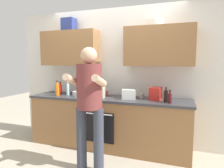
# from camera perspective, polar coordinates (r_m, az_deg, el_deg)

# --- Properties ---
(ground_plane) EXTENTS (12.00, 12.00, 0.00)m
(ground_plane) POSITION_cam_1_polar(r_m,az_deg,el_deg) (3.77, -1.22, -17.41)
(ground_plane) COLOR #B2A893
(back_wall_unit) EXTENTS (4.00, 0.38, 2.50)m
(back_wall_unit) POSITION_cam_1_polar(r_m,az_deg,el_deg) (3.71, 0.18, 5.94)
(back_wall_unit) COLOR silver
(back_wall_unit) RESTS_ON ground
(counter) EXTENTS (2.84, 0.67, 0.90)m
(counter) POSITION_cam_1_polar(r_m,az_deg,el_deg) (3.61, -1.24, -10.85)
(counter) COLOR olive
(counter) RESTS_ON ground
(person_standing) EXTENTS (0.49, 0.45, 1.71)m
(person_standing) POSITION_cam_1_polar(r_m,az_deg,el_deg) (2.72, -6.51, -4.38)
(person_standing) COLOR #383D4C
(person_standing) RESTS_ON ground
(bottle_wine) EXTENTS (0.06, 0.06, 0.20)m
(bottle_wine) POSITION_cam_1_polar(r_m,az_deg,el_deg) (3.12, 16.15, -3.81)
(bottle_wine) COLOR #471419
(bottle_wine) RESTS_ON counter
(bottle_soy) EXTENTS (0.07, 0.07, 0.23)m
(bottle_soy) POSITION_cam_1_polar(r_m,az_deg,el_deg) (3.19, 15.12, -3.31)
(bottle_soy) COLOR black
(bottle_soy) RESTS_ON counter
(bottle_hotsauce) EXTENTS (0.06, 0.06, 0.24)m
(bottle_hotsauce) POSITION_cam_1_polar(r_m,az_deg,el_deg) (3.97, -14.49, -1.37)
(bottle_hotsauce) COLOR red
(bottle_hotsauce) RESTS_ON counter
(bottle_water) EXTENTS (0.06, 0.06, 0.26)m
(bottle_water) POSITION_cam_1_polar(r_m,az_deg,el_deg) (3.83, -12.50, -1.53)
(bottle_water) COLOR silver
(bottle_water) RESTS_ON counter
(bottle_juice) EXTENTS (0.08, 0.08, 0.28)m
(bottle_juice) POSITION_cam_1_polar(r_m,az_deg,el_deg) (3.81, -15.35, -1.45)
(bottle_juice) COLOR orange
(bottle_juice) RESTS_ON counter
(bottle_vinegar) EXTENTS (0.06, 0.06, 0.32)m
(bottle_vinegar) POSITION_cam_1_polar(r_m,az_deg,el_deg) (3.81, -5.68, -0.93)
(bottle_vinegar) COLOR brown
(bottle_vinegar) RESTS_ON counter
(cup_tea) EXTENTS (0.08, 0.08, 0.08)m
(cup_tea) POSITION_cam_1_polar(r_m,az_deg,el_deg) (3.98, -12.41, -2.12)
(cup_tea) COLOR #33598C
(cup_tea) RESTS_ON counter
(cup_stoneware) EXTENTS (0.08, 0.08, 0.10)m
(cup_stoneware) POSITION_cam_1_polar(r_m,az_deg,el_deg) (3.34, 8.43, -3.55)
(cup_stoneware) COLOR slate
(cup_stoneware) RESTS_ON counter
(cup_ceramic) EXTENTS (0.08, 0.08, 0.09)m
(cup_ceramic) POSITION_cam_1_polar(r_m,az_deg,el_deg) (3.68, -1.74, -2.63)
(cup_ceramic) COLOR #BF4C47
(cup_ceramic) RESTS_ON counter
(mixing_bowl) EXTENTS (0.24, 0.24, 0.08)m
(mixing_bowl) POSITION_cam_1_polar(r_m,az_deg,el_deg) (3.73, -9.32, -2.66)
(mixing_bowl) COLOR silver
(mixing_bowl) RESTS_ON counter
(grocery_bag_produce) EXTENTS (0.27, 0.26, 0.16)m
(grocery_bag_produce) POSITION_cam_1_polar(r_m,az_deg,el_deg) (3.37, 4.76, -2.88)
(grocery_bag_produce) COLOR silver
(grocery_bag_produce) RESTS_ON counter
(grocery_bag_crisps) EXTENTS (0.20, 0.24, 0.20)m
(grocery_bag_crisps) POSITION_cam_1_polar(r_m,az_deg,el_deg) (3.35, 12.33, -2.66)
(grocery_bag_crisps) COLOR red
(grocery_bag_crisps) RESTS_ON counter
(grocery_bag_rice) EXTENTS (0.20, 0.21, 0.23)m
(grocery_bag_rice) POSITION_cam_1_polar(r_m,az_deg,el_deg) (3.45, -3.63, -2.08)
(grocery_bag_rice) COLOR beige
(grocery_bag_rice) RESTS_ON counter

